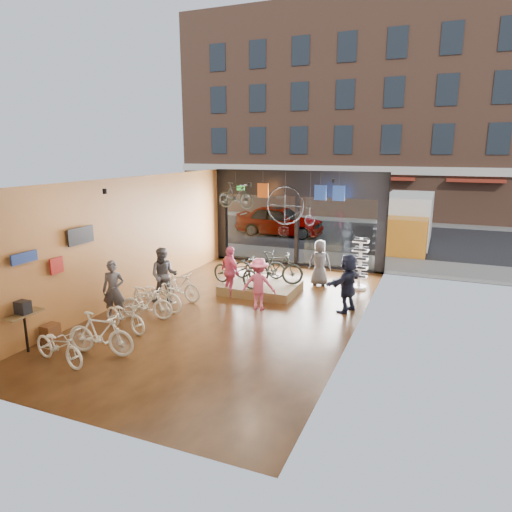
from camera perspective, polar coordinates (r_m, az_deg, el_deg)
The scene contains 36 objects.
ground_plane at distance 13.37m, azimuth -2.77°, elevation -7.08°, with size 7.00×12.00×0.04m, color black.
ceiling at distance 12.57m, azimuth -2.96°, elevation 9.57°, with size 7.00×12.00×0.04m, color black.
wall_left at distance 14.66m, azimuth -15.42°, elevation 2.06°, with size 0.04×12.00×3.80m, color #B17238.
wall_right at distance 11.80m, azimuth 12.80°, elevation -0.42°, with size 0.04×12.00×3.80m, color beige.
wall_back at distance 8.03m, azimuth -21.63°, elevation -7.53°, with size 7.00×0.04×3.80m, color beige.
storefront at distance 18.35m, azimuth 5.16°, elevation 4.66°, with size 7.00×0.26×3.80m, color black, non-canonical shape.
exit_sign at distance 18.95m, azimuth -1.90°, elevation 8.48°, with size 0.35×0.06×0.18m, color #198C26.
street_road at distance 27.27m, azimuth 10.73°, elevation 3.22°, with size 30.00×18.00×0.02m, color black.
sidewalk_near at distance 19.83m, azimuth 6.08°, elevation -0.14°, with size 30.00×2.40×0.12m, color slate.
sidewalk_far at distance 31.14m, azimuth 12.26°, elevation 4.51°, with size 30.00×2.00×0.12m, color slate.
opposite_building at distance 33.36m, azimuth 13.68°, elevation 16.96°, with size 26.00×5.00×14.00m, color brown.
street_car at distance 25.03m, azimuth 2.99°, elevation 4.47°, with size 1.92×4.78×1.63m, color gray.
box_truck at distance 22.64m, azimuth 18.33°, elevation 3.98°, with size 2.10×6.30×2.48m, color silver, non-canonical shape.
floor_bike_0 at distance 11.05m, azimuth -23.42°, elevation -10.23°, with size 0.56×1.61×0.84m, color beige.
floor_bike_1 at distance 11.14m, azimuth -18.87°, elevation -9.17°, with size 0.47×1.68×1.01m, color beige.
floor_bike_2 at distance 12.38m, azimuth -16.05°, elevation -7.15°, with size 0.55×1.58×0.83m, color beige.
floor_bike_3 at distance 13.05m, azimuth -13.52°, elevation -5.74°, with size 0.43×1.52×0.91m, color beige.
floor_bike_4 at distance 13.66m, azimuth -12.30°, elevation -4.74°, with size 0.63×1.81×0.95m, color beige.
floor_bike_5 at distance 14.39m, azimuth -9.59°, elevation -3.72°, with size 0.44×1.55×0.93m, color beige.
display_platform at distance 15.08m, azimuth 0.61°, elevation -4.00°, with size 2.40×1.80×0.30m, color brown.
display_bike_left at distance 14.69m, azimuth -2.53°, elevation -1.87°, with size 0.66×1.88×0.99m, color black.
display_bike_mid at distance 14.84m, azimuth 2.45°, elevation -1.52°, with size 0.51×1.81×1.09m, color black.
display_bike_right at distance 15.52m, azimuth 0.39°, elevation -1.15°, with size 0.62×1.77×0.93m, color black.
customer_0 at distance 13.14m, azimuth -17.37°, elevation -4.12°, with size 0.61×0.40×1.67m, color #3F3F44.
customer_1 at distance 14.17m, azimuth -11.43°, elevation -2.40°, with size 0.84×0.65×1.73m, color #3F3F44.
customer_2 at distance 14.50m, azimuth -3.23°, elevation -1.97°, with size 0.96×0.40×1.64m, color #CC4C72.
customer_3 at distance 13.32m, azimuth 0.37°, elevation -3.53°, with size 1.00×0.58×1.55m, color #CC4C72.
customer_4 at distance 15.86m, azimuth 7.96°, elevation -0.84°, with size 0.78×0.51×1.59m, color #3F3F44.
customer_5 at distance 13.42m, azimuth 11.36°, elevation -3.30°, with size 1.59×0.51×1.72m, color #161C33.
sunglasses_rack at distance 15.66m, azimuth 12.87°, elevation -0.94°, with size 0.52×0.42×1.75m, color white, non-canonical shape.
wall_merch at distance 12.20m, azimuth -24.76°, elevation -3.80°, with size 0.40×2.40×2.60m, color navy, non-canonical shape.
penny_farthing at distance 17.20m, azimuth 4.60°, elevation 6.11°, with size 1.83×0.06×1.47m, color black, non-canonical shape.
hung_bike at distance 17.22m, azimuth -2.56°, elevation 7.57°, with size 0.45×1.58×0.95m, color black.
jersey_left at distance 17.85m, azimuth 0.87°, elevation 8.19°, with size 0.45×0.03×0.55m, color #CC5919.
jersey_mid at distance 17.14m, azimuth 8.04°, elevation 7.85°, with size 0.45×0.03×0.55m, color #1E3F99.
jersey_right at distance 16.99m, azimuth 10.30°, elevation 7.72°, with size 0.45×0.03×0.55m, color #1E3F99.
Camera 1 is at (5.36, -11.34, 4.62)m, focal length 32.00 mm.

